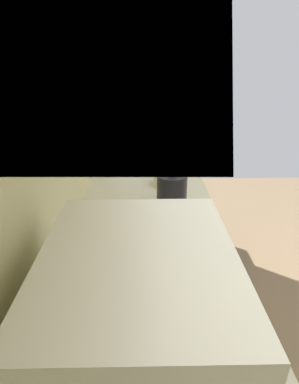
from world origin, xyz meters
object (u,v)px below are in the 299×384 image
at_px(oven_range, 149,201).
at_px(microwave, 140,307).
at_px(kettle, 172,192).
at_px(bowl, 167,178).

bearing_deg(oven_range, microwave, 178.49).
bearing_deg(oven_range, kettle, -175.18).
bearing_deg(kettle, microwave, 170.02).
xyz_separation_m(microwave, bowl, (1.07, -0.13, -0.11)).
height_order(oven_range, microwave, microwave).
height_order(bowl, kettle, kettle).
distance_m(oven_range, microwave, 1.89).
distance_m(oven_range, kettle, 1.16).
relative_size(microwave, kettle, 2.69).
xyz_separation_m(oven_range, microwave, (-1.80, 0.05, 0.58)).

